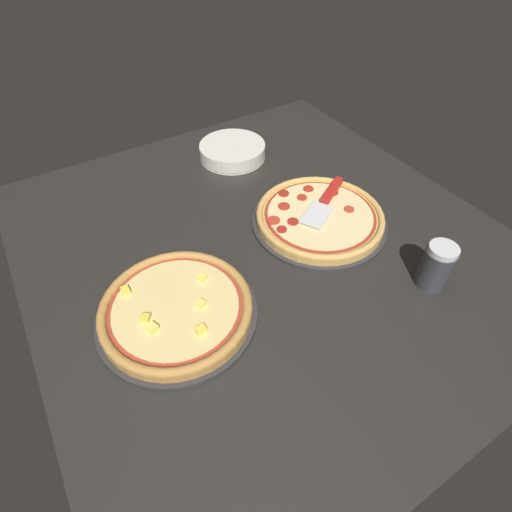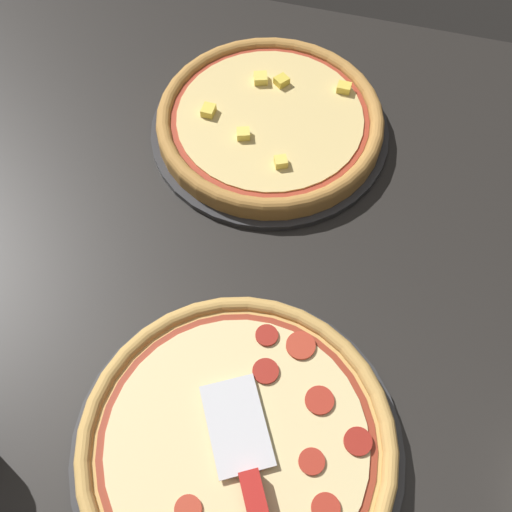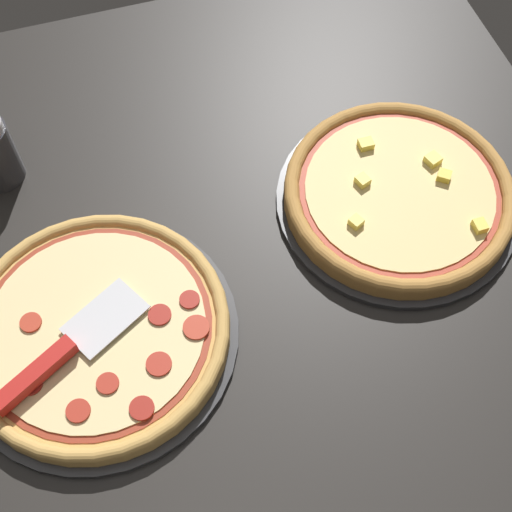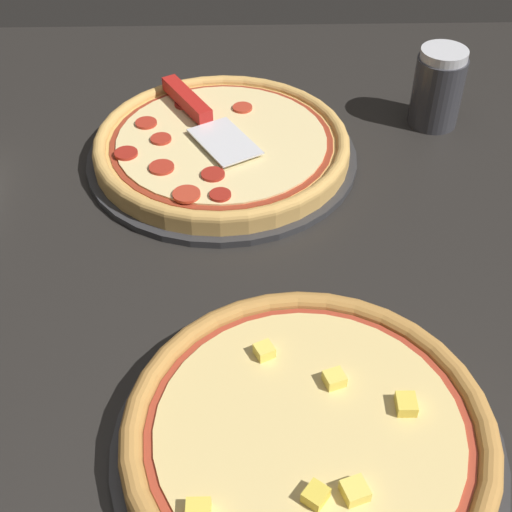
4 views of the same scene
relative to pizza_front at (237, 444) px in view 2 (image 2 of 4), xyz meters
The scene contains 6 objects.
ground_plane 17.68cm from the pizza_front, 84.30° to the left, with size 132.61×123.28×3.60cm, color black.
pizza_pan_front 2.14cm from the pizza_front, 151.21° to the right, with size 38.52×38.52×1.00cm, color #2D2D30.
pizza_front is the anchor object (origin of this frame).
pizza_pan_back 48.69cm from the pizza_front, 100.18° to the left, with size 37.01×37.01×1.00cm, color #2D2D30.
pizza_back 48.65cm from the pizza_front, 100.18° to the left, with size 34.79×34.79×3.82cm.
serving_spatula 7.52cm from the pizza_front, 57.61° to the right, with size 15.08×22.11×2.00cm.
Camera 2 is at (4.35, -31.32, 71.58)cm, focal length 42.00 mm.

